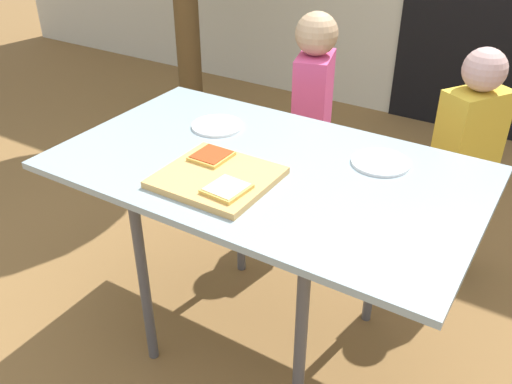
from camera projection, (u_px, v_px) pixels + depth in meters
name	position (u px, v px, depth m)	size (l,w,h in m)	color
ground_plane	(264.00, 336.00, 2.09)	(16.00, 16.00, 0.00)	brown
dining_table	(266.00, 182.00, 1.74)	(1.31, 0.78, 0.74)	#8CA1AA
cutting_board	(217.00, 177.00, 1.62)	(0.32, 0.30, 0.02)	tan
pizza_slice_near_right	(227.00, 189.00, 1.53)	(0.12, 0.12, 0.01)	gold
pizza_slice_far_left	(211.00, 156.00, 1.69)	(0.11, 0.12, 0.01)	gold
plate_white_right	(380.00, 162.00, 1.71)	(0.18, 0.18, 0.01)	white
plate_white_left	(217.00, 126.00, 1.94)	(0.18, 0.18, 0.01)	white
child_left	(312.00, 111.00, 2.43)	(0.20, 0.27, 1.03)	navy
child_right	(465.00, 157.00, 2.13)	(0.25, 0.28, 0.99)	#3D4C35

